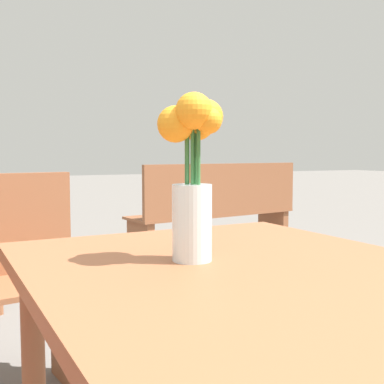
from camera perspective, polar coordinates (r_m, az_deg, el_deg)
table_front at (r=0.85m, az=7.63°, el=-16.44°), size 0.74×0.96×0.73m
flower_vase at (r=0.87m, az=-0.02°, el=3.09°), size 0.12×0.12×0.30m
bench_middle at (r=3.87m, az=3.13°, el=-2.46°), size 1.50×0.57×0.85m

